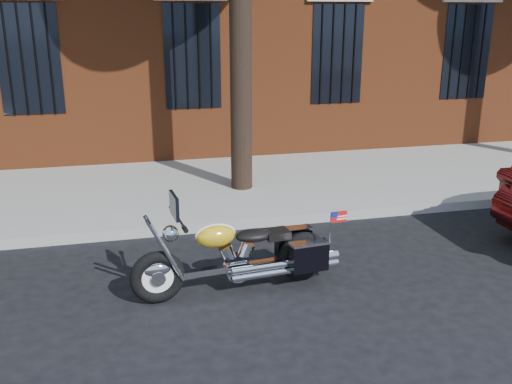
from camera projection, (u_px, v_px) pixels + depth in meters
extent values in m
plane|color=black|center=(252.00, 267.00, 7.06)|extent=(120.00, 120.00, 0.00)
cube|color=gray|center=(230.00, 224.00, 8.31)|extent=(40.00, 0.16, 0.15)
cube|color=gray|center=(210.00, 187.00, 10.06)|extent=(40.00, 3.60, 0.15)
cube|color=black|center=(192.00, 57.00, 11.14)|extent=(1.10, 0.14, 2.00)
cylinder|color=black|center=(193.00, 57.00, 11.07)|extent=(0.04, 0.04, 2.00)
cylinder|color=black|center=(241.00, 47.00, 9.11)|extent=(0.36, 0.36, 5.00)
torus|color=black|center=(158.00, 277.00, 6.11)|extent=(0.61, 0.19, 0.60)
torus|color=black|center=(303.00, 256.00, 6.64)|extent=(0.61, 0.19, 0.60)
cylinder|color=white|center=(158.00, 277.00, 6.11)|extent=(0.45, 0.10, 0.45)
cylinder|color=white|center=(303.00, 256.00, 6.64)|extent=(0.45, 0.10, 0.45)
ellipsoid|color=white|center=(157.00, 270.00, 6.08)|extent=(0.32, 0.14, 0.17)
ellipsoid|color=yellow|center=(303.00, 248.00, 6.60)|extent=(0.33, 0.15, 0.17)
cube|color=white|center=(233.00, 268.00, 6.38)|extent=(1.34, 0.22, 0.07)
cylinder|color=white|center=(237.00, 269.00, 6.39)|extent=(0.30, 0.19, 0.29)
cylinder|color=white|center=(279.00, 268.00, 6.39)|extent=(1.12, 0.19, 0.08)
ellipsoid|color=yellow|center=(216.00, 236.00, 6.19)|extent=(0.46, 0.30, 0.26)
ellipsoid|color=black|center=(254.00, 235.00, 6.35)|extent=(0.46, 0.30, 0.14)
cube|color=black|center=(293.00, 241.00, 6.81)|extent=(0.44, 0.18, 0.34)
cube|color=black|center=(309.00, 256.00, 6.39)|extent=(0.44, 0.18, 0.34)
cylinder|color=white|center=(178.00, 218.00, 5.99)|extent=(0.10, 0.70, 0.03)
sphere|color=white|center=(170.00, 233.00, 6.01)|extent=(0.20, 0.20, 0.18)
cube|color=black|center=(174.00, 206.00, 5.94)|extent=(0.07, 0.36, 0.25)
cube|color=red|center=(339.00, 217.00, 6.33)|extent=(0.20, 0.03, 0.13)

